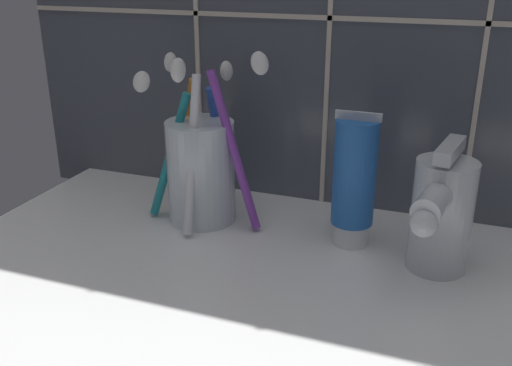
# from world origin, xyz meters

# --- Properties ---
(sink_counter) EXTENTS (0.61, 0.39, 0.02)m
(sink_counter) POSITION_xyz_m (0.00, 0.00, 0.01)
(sink_counter) COLOR white
(sink_counter) RESTS_ON ground
(toothbrush_cup) EXTENTS (0.15, 0.13, 0.19)m
(toothbrush_cup) POSITION_xyz_m (-0.09, 0.10, 0.08)
(toothbrush_cup) COLOR silver
(toothbrush_cup) RESTS_ON sink_counter
(toothpaste_tube) EXTENTS (0.04, 0.04, 0.13)m
(toothpaste_tube) POSITION_xyz_m (0.07, 0.10, 0.09)
(toothpaste_tube) COLOR white
(toothpaste_tube) RESTS_ON sink_counter
(sink_faucet) EXTENTS (0.05, 0.11, 0.12)m
(sink_faucet) POSITION_xyz_m (0.15, 0.08, 0.08)
(sink_faucet) COLOR silver
(sink_faucet) RESTS_ON sink_counter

